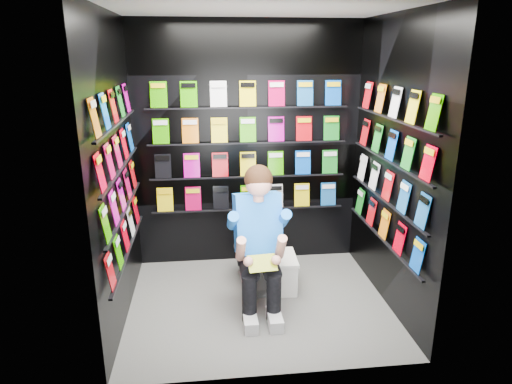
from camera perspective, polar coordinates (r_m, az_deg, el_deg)
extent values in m
plane|color=slate|center=(4.43, 0.34, -13.75)|extent=(2.40, 2.40, 0.00)
plane|color=white|center=(3.81, 0.42, 22.06)|extent=(2.40, 2.40, 0.00)
cube|color=black|center=(4.89, -1.04, 5.66)|extent=(2.40, 0.04, 2.60)
cube|color=black|center=(2.97, 2.70, -1.99)|extent=(2.40, 0.04, 2.60)
cube|color=black|center=(3.96, -17.13, 2.16)|extent=(0.04, 2.00, 2.60)
cube|color=black|center=(4.23, 16.74, 3.12)|extent=(0.04, 2.00, 2.60)
imported|color=white|center=(4.61, -0.40, -7.30)|extent=(0.49, 0.79, 0.73)
cube|color=white|center=(4.63, 3.39, -10.11)|extent=(0.24, 0.43, 0.31)
cube|color=white|center=(4.55, 3.43, -8.18)|extent=(0.27, 0.45, 0.03)
cube|color=green|center=(3.86, 0.78, -8.88)|extent=(0.25, 0.16, 0.10)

